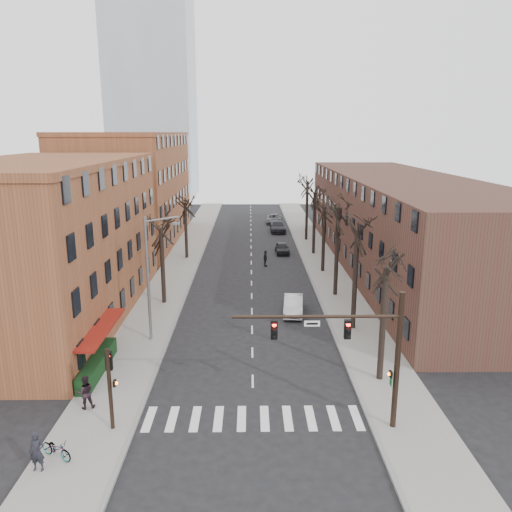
{
  "coord_description": "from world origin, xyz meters",
  "views": [
    {
      "loc": [
        -0.13,
        -23.13,
        14.45
      ],
      "look_at": [
        0.38,
        19.02,
        4.0
      ],
      "focal_mm": 35.0,
      "sensor_mm": 36.0,
      "label": 1
    }
  ],
  "objects_px": {
    "bicycle": "(56,449)",
    "silver_sedan": "(293,305)",
    "parked_car_mid": "(278,227)",
    "parked_car_near": "(282,248)",
    "pedestrian_a": "(37,452)"
  },
  "relations": [
    {
      "from": "parked_car_mid",
      "to": "bicycle",
      "type": "distance_m",
      "value": 55.13
    },
    {
      "from": "silver_sedan",
      "to": "bicycle",
      "type": "height_order",
      "value": "silver_sedan"
    },
    {
      "from": "silver_sedan",
      "to": "pedestrian_a",
      "type": "distance_m",
      "value": 23.46
    },
    {
      "from": "parked_car_near",
      "to": "bicycle",
      "type": "distance_m",
      "value": 41.83
    },
    {
      "from": "parked_car_near",
      "to": "bicycle",
      "type": "xyz_separation_m",
      "value": [
        -12.69,
        -39.85,
        -0.05
      ]
    },
    {
      "from": "pedestrian_a",
      "to": "silver_sedan",
      "type": "bearing_deg",
      "value": 57.83
    },
    {
      "from": "silver_sedan",
      "to": "pedestrian_a",
      "type": "relative_size",
      "value": 2.37
    },
    {
      "from": "parked_car_mid",
      "to": "bicycle",
      "type": "relative_size",
      "value": 3.01
    },
    {
      "from": "silver_sedan",
      "to": "parked_car_mid",
      "type": "height_order",
      "value": "parked_car_mid"
    },
    {
      "from": "parked_car_near",
      "to": "parked_car_mid",
      "type": "relative_size",
      "value": 0.73
    },
    {
      "from": "parked_car_mid",
      "to": "parked_car_near",
      "type": "bearing_deg",
      "value": -90.37
    },
    {
      "from": "parked_car_mid",
      "to": "silver_sedan",
      "type": "bearing_deg",
      "value": -90.43
    },
    {
      "from": "bicycle",
      "to": "silver_sedan",
      "type": "bearing_deg",
      "value": -4.52
    },
    {
      "from": "parked_car_near",
      "to": "parked_car_mid",
      "type": "distance_m",
      "value": 13.74
    },
    {
      "from": "silver_sedan",
      "to": "parked_car_near",
      "type": "bearing_deg",
      "value": 94.66
    }
  ]
}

